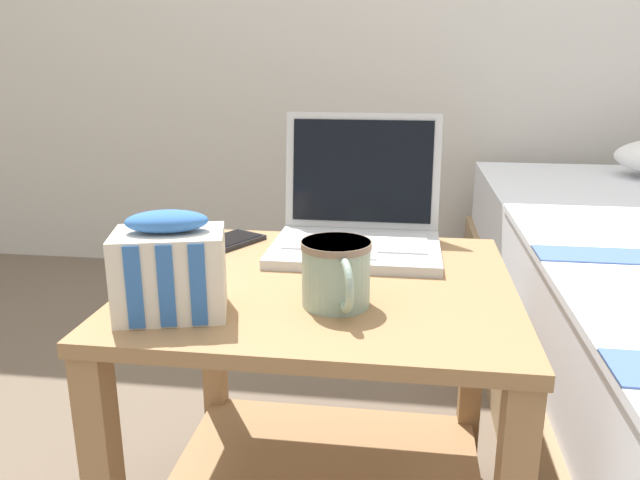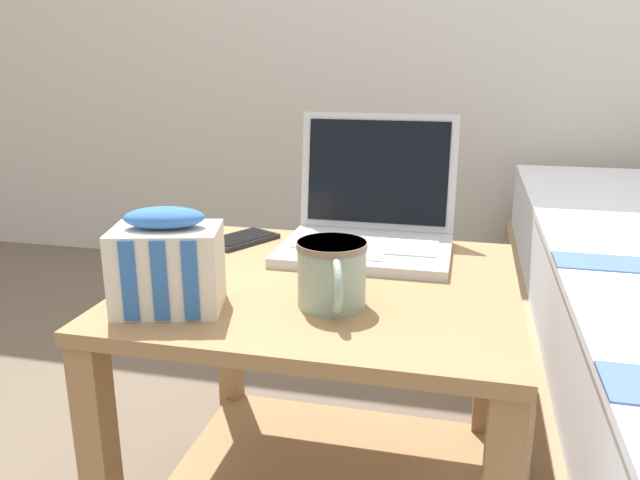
# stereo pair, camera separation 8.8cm
# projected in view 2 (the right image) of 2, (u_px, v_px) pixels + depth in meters

# --- Properties ---
(bedside_table) EXTENTS (0.61, 0.56, 0.53)m
(bedside_table) POSITION_uv_depth(u_px,v_px,m) (326.00, 384.00, 1.07)
(bedside_table) COLOR #997047
(bedside_table) RESTS_ON ground_plane
(laptop) EXTENTS (0.31, 0.27, 0.24)m
(laptop) POSITION_uv_depth(u_px,v_px,m) (369.00, 223.00, 1.17)
(laptop) COLOR #B7BABC
(laptop) RESTS_ON bedside_table
(mug_front_left) EXTENTS (0.10, 0.14, 0.10)m
(mug_front_left) POSITION_uv_depth(u_px,v_px,m) (332.00, 271.00, 0.89)
(mug_front_left) COLOR #8CA593
(mug_front_left) RESTS_ON bedside_table
(snack_bag) EXTENTS (0.17, 0.14, 0.15)m
(snack_bag) POSITION_uv_depth(u_px,v_px,m) (167.00, 264.00, 0.88)
(snack_bag) COLOR silver
(snack_bag) RESTS_ON bedside_table
(cell_phone) EXTENTS (0.13, 0.16, 0.01)m
(cell_phone) POSITION_uv_depth(u_px,v_px,m) (242.00, 239.00, 1.23)
(cell_phone) COLOR black
(cell_phone) RESTS_ON bedside_table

